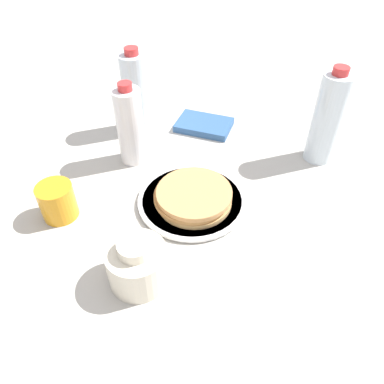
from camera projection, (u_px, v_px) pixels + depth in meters
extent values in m
plane|color=#BCB7AD|center=(194.00, 206.00, 0.85)|extent=(4.00, 4.00, 0.00)
cylinder|color=white|center=(192.00, 201.00, 0.85)|extent=(0.23, 0.23, 0.01)
cylinder|color=white|center=(192.00, 200.00, 0.85)|extent=(0.25, 0.25, 0.01)
cylinder|color=tan|center=(195.00, 200.00, 0.84)|extent=(0.17, 0.17, 0.01)
cylinder|color=#B07940|center=(192.00, 196.00, 0.83)|extent=(0.17, 0.17, 0.01)
cylinder|color=tan|center=(195.00, 192.00, 0.83)|extent=(0.17, 0.17, 0.01)
cylinder|color=orange|center=(57.00, 201.00, 0.80)|extent=(0.08, 0.08, 0.08)
cylinder|color=beige|center=(138.00, 266.00, 0.68)|extent=(0.11, 0.11, 0.08)
cylinder|color=beige|center=(135.00, 248.00, 0.65)|extent=(0.06, 0.06, 0.02)
cylinder|color=silver|center=(136.00, 94.00, 1.01)|extent=(0.07, 0.07, 0.22)
cylinder|color=red|center=(131.00, 51.00, 0.93)|extent=(0.04, 0.04, 0.02)
cylinder|color=white|center=(130.00, 127.00, 0.91)|extent=(0.07, 0.07, 0.20)
cylinder|color=red|center=(125.00, 87.00, 0.84)|extent=(0.03, 0.03, 0.02)
cylinder|color=silver|center=(327.00, 119.00, 0.91)|extent=(0.07, 0.07, 0.23)
cylinder|color=red|center=(341.00, 71.00, 0.82)|extent=(0.04, 0.04, 0.02)
cube|color=#33598C|center=(204.00, 125.00, 1.08)|extent=(0.17, 0.12, 0.02)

